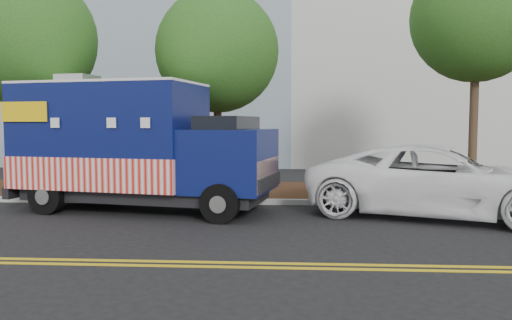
{
  "coord_description": "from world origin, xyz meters",
  "views": [
    {
      "loc": [
        1.8,
        -12.41,
        2.3
      ],
      "look_at": [
        0.99,
        0.6,
        1.31
      ],
      "focal_mm": 35.0,
      "sensor_mm": 36.0,
      "label": 1
    }
  ],
  "objects": [
    {
      "name": "white_car",
      "position": [
        5.5,
        -0.1,
        0.87
      ],
      "size": [
        6.88,
        4.84,
        1.74
      ],
      "primitive_type": "imported",
      "rotation": [
        0.0,
        0.0,
        1.23
      ],
      "color": "white",
      "rests_on": "ground"
    },
    {
      "name": "food_truck",
      "position": [
        -2.23,
        0.36,
        1.61
      ],
      "size": [
        7.07,
        3.69,
        3.55
      ],
      "rotation": [
        0.0,
        0.0,
        -0.19
      ],
      "color": "black",
      "rests_on": "ground"
    },
    {
      "name": "curb",
      "position": [
        0.0,
        1.4,
        0.07
      ],
      "size": [
        120.0,
        0.18,
        0.15
      ],
      "primitive_type": "cube",
      "color": "#9E9E99",
      "rests_on": "ground"
    },
    {
      "name": "ground",
      "position": [
        0.0,
        0.0,
        0.0
      ],
      "size": [
        120.0,
        120.0,
        0.0
      ],
      "primitive_type": "plane",
      "color": "black",
      "rests_on": "ground"
    },
    {
      "name": "sign_post",
      "position": [
        -2.31,
        1.9,
        1.2
      ],
      "size": [
        0.06,
        0.06,
        2.4
      ],
      "primitive_type": "cube",
      "color": "#473828",
      "rests_on": "ground"
    },
    {
      "name": "tree_c",
      "position": [
        7.56,
        3.43,
        5.49
      ],
      "size": [
        3.96,
        3.96,
        7.48
      ],
      "color": "#38281C",
      "rests_on": "ground"
    },
    {
      "name": "centerline_near",
      "position": [
        0.0,
        -4.45,
        0.01
      ],
      "size": [
        120.0,
        0.1,
        0.01
      ],
      "primitive_type": "cube",
      "color": "gold",
      "rests_on": "ground"
    },
    {
      "name": "tree_a",
      "position": [
        -6.27,
        2.85,
        4.86
      ],
      "size": [
        4.22,
        4.22,
        6.98
      ],
      "color": "#38281C",
      "rests_on": "ground"
    },
    {
      "name": "mulch_strip",
      "position": [
        0.0,
        3.5,
        0.07
      ],
      "size": [
        120.0,
        4.0,
        0.15
      ],
      "primitive_type": "cube",
      "color": "black",
      "rests_on": "ground"
    },
    {
      "name": "centerline_far",
      "position": [
        0.0,
        -4.7,
        0.01
      ],
      "size": [
        120.0,
        0.1,
        0.01
      ],
      "primitive_type": "cube",
      "color": "gold",
      "rests_on": "ground"
    },
    {
      "name": "tree_b",
      "position": [
        -0.44,
        3.67,
        4.56
      ],
      "size": [
        3.94,
        3.94,
        6.54
      ],
      "color": "#38281C",
      "rests_on": "ground"
    }
  ]
}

